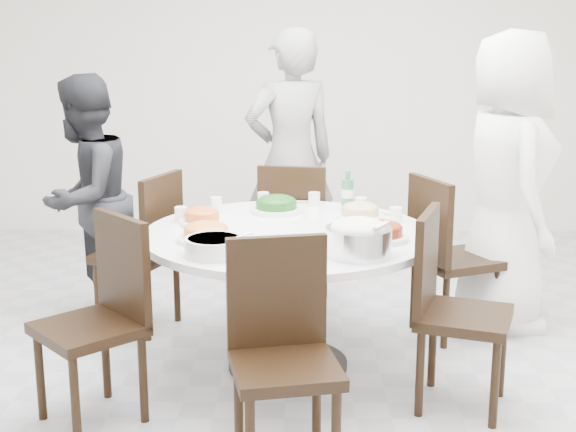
{
  "coord_description": "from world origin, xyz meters",
  "views": [
    {
      "loc": [
        -0.12,
        -3.92,
        1.8
      ],
      "look_at": [
        -0.16,
        0.14,
        0.82
      ],
      "focal_mm": 50.0,
      "sensor_mm": 36.0,
      "label": 1
    }
  ],
  "objects_px": {
    "chair_se": "(465,313)",
    "chair_sw": "(88,324)",
    "chair_nw": "(136,251)",
    "diner_right": "(506,182)",
    "rice_bowl": "(358,241)",
    "soup_bowl": "(214,247)",
    "diner_middle": "(290,158)",
    "chair_s": "(285,363)",
    "beverage_bottle": "(348,191)",
    "dining_table": "(288,300)",
    "chair_ne": "(456,257)",
    "chair_n": "(296,234)",
    "diner_left": "(85,199)"
  },
  "relations": [
    {
      "from": "chair_se",
      "to": "chair_sw",
      "type": "bearing_deg",
      "value": 114.59
    },
    {
      "from": "chair_nw",
      "to": "diner_right",
      "type": "relative_size",
      "value": 0.54
    },
    {
      "from": "rice_bowl",
      "to": "soup_bowl",
      "type": "bearing_deg",
      "value": -179.18
    },
    {
      "from": "chair_nw",
      "to": "diner_middle",
      "type": "height_order",
      "value": "diner_middle"
    },
    {
      "from": "diner_middle",
      "to": "chair_nw",
      "type": "bearing_deg",
      "value": 24.69
    },
    {
      "from": "chair_sw",
      "to": "chair_s",
      "type": "xyz_separation_m",
      "value": [
        0.9,
        -0.42,
        0.0
      ]
    },
    {
      "from": "chair_s",
      "to": "beverage_bottle",
      "type": "xyz_separation_m",
      "value": [
        0.34,
        1.51,
        0.39
      ]
    },
    {
      "from": "dining_table",
      "to": "rice_bowl",
      "type": "height_order",
      "value": "rice_bowl"
    },
    {
      "from": "chair_ne",
      "to": "diner_middle",
      "type": "xyz_separation_m",
      "value": [
        -0.97,
        0.99,
        0.41
      ]
    },
    {
      "from": "chair_se",
      "to": "soup_bowl",
      "type": "height_order",
      "value": "chair_se"
    },
    {
      "from": "dining_table",
      "to": "chair_sw",
      "type": "height_order",
      "value": "chair_sw"
    },
    {
      "from": "chair_s",
      "to": "chair_se",
      "type": "height_order",
      "value": "same"
    },
    {
      "from": "chair_n",
      "to": "diner_middle",
      "type": "relative_size",
      "value": 0.53
    },
    {
      "from": "beverage_bottle",
      "to": "chair_s",
      "type": "bearing_deg",
      "value": -102.67
    },
    {
      "from": "diner_middle",
      "to": "diner_left",
      "type": "bearing_deg",
      "value": 10.39
    },
    {
      "from": "beverage_bottle",
      "to": "chair_n",
      "type": "bearing_deg",
      "value": 120.7
    },
    {
      "from": "rice_bowl",
      "to": "beverage_bottle",
      "type": "relative_size",
      "value": 1.33
    },
    {
      "from": "diner_right",
      "to": "rice_bowl",
      "type": "xyz_separation_m",
      "value": [
        -0.96,
        -1.07,
        -0.07
      ]
    },
    {
      "from": "dining_table",
      "to": "chair_ne",
      "type": "height_order",
      "value": "chair_ne"
    },
    {
      "from": "rice_bowl",
      "to": "diner_left",
      "type": "bearing_deg",
      "value": 143.03
    },
    {
      "from": "beverage_bottle",
      "to": "chair_sw",
      "type": "bearing_deg",
      "value": -138.43
    },
    {
      "from": "chair_se",
      "to": "chair_s",
      "type": "bearing_deg",
      "value": 143.84
    },
    {
      "from": "chair_nw",
      "to": "chair_sw",
      "type": "bearing_deg",
      "value": 22.76
    },
    {
      "from": "chair_nw",
      "to": "diner_left",
      "type": "relative_size",
      "value": 0.63
    },
    {
      "from": "chair_se",
      "to": "soup_bowl",
      "type": "distance_m",
      "value": 1.22
    },
    {
      "from": "beverage_bottle",
      "to": "rice_bowl",
      "type": "bearing_deg",
      "value": -90.52
    },
    {
      "from": "chair_nw",
      "to": "diner_right",
      "type": "xyz_separation_m",
      "value": [
        2.2,
        0.06,
        0.41
      ]
    },
    {
      "from": "chair_se",
      "to": "diner_middle",
      "type": "height_order",
      "value": "diner_middle"
    },
    {
      "from": "chair_s",
      "to": "diner_right",
      "type": "height_order",
      "value": "diner_right"
    },
    {
      "from": "chair_sw",
      "to": "chair_s",
      "type": "distance_m",
      "value": 0.99
    },
    {
      "from": "chair_sw",
      "to": "soup_bowl",
      "type": "height_order",
      "value": "chair_sw"
    },
    {
      "from": "chair_ne",
      "to": "diner_middle",
      "type": "height_order",
      "value": "diner_middle"
    },
    {
      "from": "chair_n",
      "to": "beverage_bottle",
      "type": "relative_size",
      "value": 4.12
    },
    {
      "from": "chair_s",
      "to": "soup_bowl",
      "type": "height_order",
      "value": "chair_s"
    },
    {
      "from": "chair_s",
      "to": "soup_bowl",
      "type": "relative_size",
      "value": 3.47
    },
    {
      "from": "dining_table",
      "to": "diner_left",
      "type": "height_order",
      "value": "diner_left"
    },
    {
      "from": "chair_nw",
      "to": "chair_s",
      "type": "height_order",
      "value": "same"
    },
    {
      "from": "chair_ne",
      "to": "chair_se",
      "type": "xyz_separation_m",
      "value": [
        -0.14,
        -0.93,
        0.0
      ]
    },
    {
      "from": "chair_se",
      "to": "soup_bowl",
      "type": "bearing_deg",
      "value": 108.88
    },
    {
      "from": "chair_n",
      "to": "diner_left",
      "type": "relative_size",
      "value": 0.63
    },
    {
      "from": "diner_left",
      "to": "soup_bowl",
      "type": "relative_size",
      "value": 5.51
    },
    {
      "from": "chair_n",
      "to": "diner_middle",
      "type": "xyz_separation_m",
      "value": [
        -0.04,
        0.48,
        0.41
      ]
    },
    {
      "from": "chair_ne",
      "to": "chair_n",
      "type": "bearing_deg",
      "value": 38.77
    },
    {
      "from": "diner_left",
      "to": "beverage_bottle",
      "type": "height_order",
      "value": "diner_left"
    },
    {
      "from": "chair_nw",
      "to": "chair_sw",
      "type": "height_order",
      "value": "same"
    },
    {
      "from": "diner_left",
      "to": "rice_bowl",
      "type": "bearing_deg",
      "value": 70.23
    },
    {
      "from": "chair_sw",
      "to": "dining_table",
      "type": "bearing_deg",
      "value": 81.75
    },
    {
      "from": "chair_s",
      "to": "chair_se",
      "type": "relative_size",
      "value": 1.0
    },
    {
      "from": "dining_table",
      "to": "diner_left",
      "type": "relative_size",
      "value": 0.99
    },
    {
      "from": "dining_table",
      "to": "chair_ne",
      "type": "bearing_deg",
      "value": 26.16
    }
  ]
}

